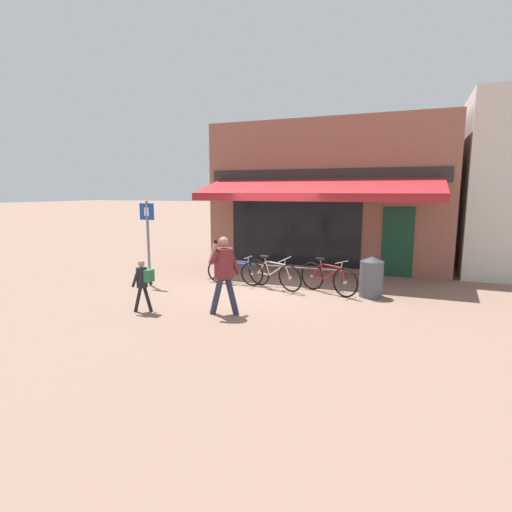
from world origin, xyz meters
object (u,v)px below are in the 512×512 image
Objects in this scene: pedestrian_adult at (224,268)px; pedestrian_child at (143,279)px; parking_sign at (148,234)px; bicycle_red at (328,278)px; litter_bin at (371,277)px; bicycle_blue at (235,271)px; bicycle_silver at (274,274)px.

pedestrian_adult reaches higher than pedestrian_child.
pedestrian_child is at bearing -56.68° from parking_sign.
litter_bin is (1.05, 0.06, 0.10)m from bicycle_red.
bicycle_blue is at bearing -58.64° from pedestrian_adult.
pedestrian_adult reaches higher than bicycle_blue.
bicycle_red is at bearing -176.59° from litter_bin.
bicycle_red is (1.43, 0.05, 0.00)m from bicycle_silver.
bicycle_red is 1.06m from litter_bin.
pedestrian_adult reaches higher than bicycle_silver.
bicycle_blue is 2.56m from parking_sign.
pedestrian_child reaches higher than litter_bin.
bicycle_blue is 2.62m from bicycle_red.
bicycle_silver reaches higher than bicycle_blue.
bicycle_blue is 1.49× the size of pedestrian_child.
parking_sign is (-2.11, -0.99, 1.05)m from bicycle_blue.
pedestrian_adult reaches higher than litter_bin.
bicycle_silver is 1.08× the size of bicycle_red.
pedestrian_adult is 3.46m from parking_sign.
pedestrian_adult is at bearing -136.61° from litter_bin.
bicycle_silver is 2.56m from pedestrian_adult.
bicycle_red is 4.51m from pedestrian_child.
pedestrian_child is 2.59m from parking_sign.
parking_sign reaches higher than pedestrian_child.
parking_sign is at bearing -56.81° from pedestrian_child.
pedestrian_adult is 1.46× the size of pedestrian_child.
parking_sign is (-3.29, -0.86, 1.02)m from bicycle_silver.
pedestrian_child reaches higher than bicycle_silver.
parking_sign is (-3.04, 1.61, 0.41)m from pedestrian_adult.
litter_bin reaches higher than bicycle_blue.
bicycle_blue is 3.67m from litter_bin.
pedestrian_adult is (0.93, -2.60, 0.64)m from bicycle_blue.
bicycle_silver is at bearing -5.53° from bicycle_blue.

